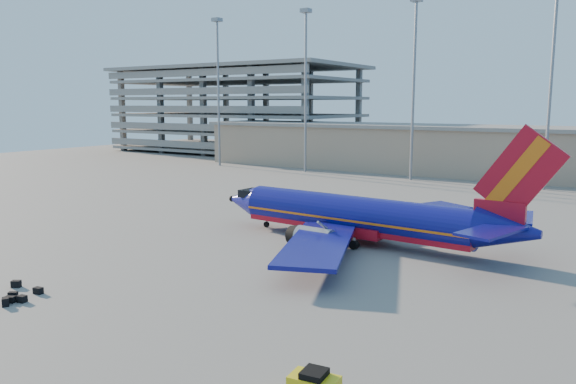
% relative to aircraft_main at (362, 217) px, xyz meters
% --- Properties ---
extents(ground, '(220.00, 220.00, 0.00)m').
position_rel_aircraft_main_xyz_m(ground, '(-6.19, -3.38, -2.31)').
color(ground, slate).
rests_on(ground, ground).
extents(terminal_building, '(122.00, 16.00, 8.50)m').
position_rel_aircraft_main_xyz_m(terminal_building, '(3.81, 54.62, 2.01)').
color(terminal_building, '#9F876D').
rests_on(terminal_building, ground).
extents(parking_garage, '(62.00, 32.00, 21.40)m').
position_rel_aircraft_main_xyz_m(parking_garage, '(-68.19, 70.67, 9.42)').
color(parking_garage, slate).
rests_on(parking_garage, ground).
extents(light_mast_row, '(101.60, 1.60, 28.65)m').
position_rel_aircraft_main_xyz_m(light_mast_row, '(-1.19, 42.62, 15.25)').
color(light_mast_row, gray).
rests_on(light_mast_row, ground).
extents(aircraft_main, '(31.90, 30.64, 10.80)m').
position_rel_aircraft_main_xyz_m(aircraft_main, '(0.00, 0.00, 0.00)').
color(aircraft_main, navy).
rests_on(aircraft_main, ground).
extents(luggage_pile, '(3.66, 3.84, 0.53)m').
position_rel_aircraft_main_xyz_m(luggage_pile, '(-12.49, -25.49, -2.07)').
color(luggage_pile, black).
rests_on(luggage_pile, ground).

